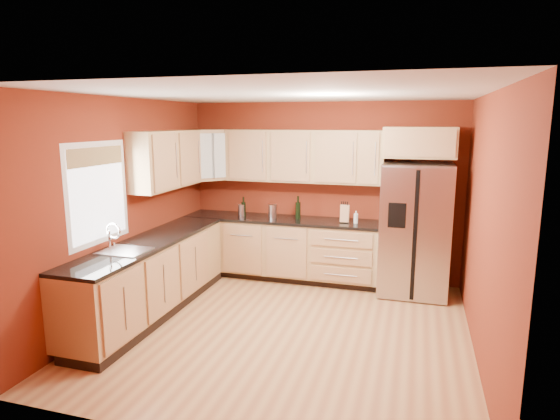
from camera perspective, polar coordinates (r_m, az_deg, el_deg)
name	(u,v)px	position (r m, az deg, el deg)	size (l,w,h in m)	color
floor	(285,329)	(5.47, 0.63, -14.36)	(4.00, 4.00, 0.00)	#A56940
ceiling	(286,94)	(4.96, 0.69, 13.99)	(4.00, 4.00, 0.00)	silver
wall_back	(322,191)	(6.97, 5.16, 2.29)	(4.00, 0.04, 2.60)	maroon
wall_front	(205,274)	(3.24, -9.15, -7.74)	(4.00, 0.04, 2.60)	maroon
wall_left	(125,208)	(5.91, -18.33, 0.27)	(0.04, 4.00, 2.60)	maroon
wall_right	(485,229)	(4.91, 23.73, -2.15)	(0.04, 4.00, 2.60)	maroon
base_cabinets_back	(281,250)	(6.99, 0.11, -4.84)	(2.90, 0.60, 0.88)	tan
base_cabinets_left	(151,278)	(5.96, -15.45, -8.04)	(0.60, 2.80, 0.88)	tan
countertop_back	(281,220)	(6.87, 0.09, -1.17)	(2.90, 0.62, 0.04)	black
countertop_left	(150,242)	(5.83, -15.59, -3.76)	(0.62, 2.80, 0.04)	black
upper_cabinets_back	(303,156)	(6.81, 2.88, 6.57)	(2.30, 0.33, 0.75)	tan
upper_cabinets_left	(167,160)	(6.36, -13.66, 5.99)	(0.33, 1.35, 0.75)	tan
corner_upper_cabinet	(209,155)	(7.12, -8.68, 6.65)	(0.62, 0.33, 0.75)	tan
over_fridge_cabinet	(420,142)	(6.47, 16.65, 7.92)	(0.92, 0.60, 0.40)	tan
refrigerator	(415,229)	(6.55, 16.11, -2.30)	(0.90, 0.75, 1.78)	#B0B0B5
window	(98,193)	(5.46, -21.28, 1.91)	(0.03, 0.90, 1.00)	white
sink_faucet	(124,238)	(5.38, -18.49, -3.24)	(0.50, 0.42, 0.30)	white
canister_left	(242,210)	(7.05, -4.68, -0.01)	(0.11, 0.11, 0.18)	#B0B0B5
canister_right	(273,211)	(6.87, -0.91, -0.16)	(0.12, 0.12, 0.20)	#B0B0B5
wine_bottle_a	(243,206)	(7.02, -4.47, 0.43)	(0.07, 0.07, 0.29)	black
wine_bottle_b	(298,207)	(6.80, 2.21, 0.31)	(0.08, 0.08, 0.34)	black
knife_block	(345,214)	(6.64, 7.90, -0.44)	(0.12, 0.11, 0.25)	tan
soap_dispenser	(356,217)	(6.60, 9.23, -0.86)	(0.06, 0.06, 0.18)	white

